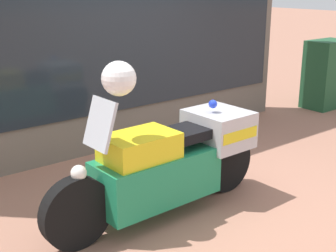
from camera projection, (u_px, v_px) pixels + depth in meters
ground_plane at (211, 189)px, 5.28m from camera, size 60.00×60.00×0.00m
shop_building at (86, 2)px, 5.96m from camera, size 6.07×0.55×3.96m
window_display at (132, 108)px, 6.85m from camera, size 4.83×0.30×1.93m
paramedic_motorcycle at (171, 161)px, 4.62m from camera, size 2.52×0.65×1.30m
utility_cabinet at (327, 74)px, 8.54m from camera, size 0.82×0.53×1.23m
white_helmet at (119, 79)px, 4.00m from camera, size 0.30×0.30×0.30m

